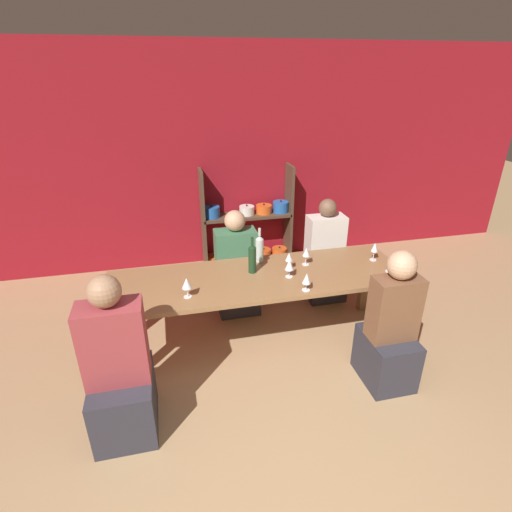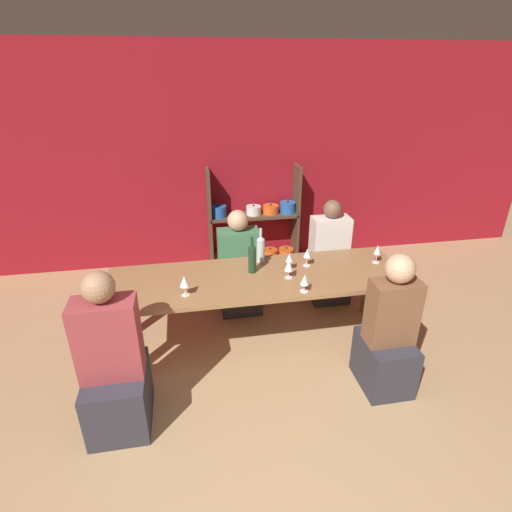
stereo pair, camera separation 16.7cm
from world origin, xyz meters
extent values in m
cube|color=maroon|center=(0.00, 3.83, 1.35)|extent=(8.80, 0.06, 2.70)
cube|color=#4C3828|center=(-0.13, 3.63, 0.65)|extent=(0.04, 0.30, 1.29)
cube|color=#4C3828|center=(1.00, 3.63, 0.65)|extent=(0.04, 0.30, 1.29)
cube|color=#4C3828|center=(0.43, 3.63, 0.02)|extent=(1.13, 0.30, 0.04)
cylinder|color=#E0561E|center=(-0.02, 3.63, 0.09)|extent=(0.20, 0.20, 0.10)
sphere|color=black|center=(-0.02, 3.63, 0.15)|extent=(0.02, 0.02, 0.02)
cylinder|color=red|center=(0.20, 3.63, 0.11)|extent=(0.20, 0.20, 0.15)
sphere|color=black|center=(0.20, 3.63, 0.19)|extent=(0.02, 0.02, 0.02)
cylinder|color=red|center=(0.43, 3.63, 0.09)|extent=(0.17, 0.17, 0.10)
sphere|color=black|center=(0.43, 3.63, 0.15)|extent=(0.02, 0.02, 0.02)
cylinder|color=#E0561E|center=(0.66, 3.63, 0.10)|extent=(0.20, 0.20, 0.13)
sphere|color=black|center=(0.66, 3.63, 0.18)|extent=(0.02, 0.02, 0.02)
cylinder|color=#E0561E|center=(0.88, 3.63, 0.10)|extent=(0.20, 0.20, 0.12)
sphere|color=black|center=(0.88, 3.63, 0.17)|extent=(0.02, 0.02, 0.02)
cube|color=#4C3828|center=(0.43, 3.63, 0.67)|extent=(1.13, 0.30, 0.04)
cylinder|color=#235BAD|center=(-0.02, 3.63, 0.75)|extent=(0.20, 0.20, 0.14)
sphere|color=black|center=(-0.02, 3.63, 0.83)|extent=(0.02, 0.02, 0.02)
cylinder|color=silver|center=(0.43, 3.63, 0.74)|extent=(0.19, 0.19, 0.11)
sphere|color=black|center=(0.43, 3.63, 0.81)|extent=(0.02, 0.02, 0.02)
cylinder|color=#E0561E|center=(0.66, 3.63, 0.74)|extent=(0.20, 0.20, 0.11)
sphere|color=black|center=(0.66, 3.63, 0.80)|extent=(0.02, 0.02, 0.02)
cylinder|color=#235BAD|center=(0.88, 3.63, 0.75)|extent=(0.20, 0.20, 0.14)
sphere|color=black|center=(0.88, 3.63, 0.83)|extent=(0.02, 0.02, 0.02)
cube|color=olive|center=(0.16, 1.88, 0.71)|extent=(2.64, 0.81, 0.04)
cube|color=olive|center=(-1.08, 1.55, 0.34)|extent=(0.08, 0.08, 0.69)
cube|color=olive|center=(1.40, 1.55, 0.34)|extent=(0.08, 0.08, 0.69)
cube|color=olive|center=(-1.08, 2.21, 0.34)|extent=(0.08, 0.08, 0.69)
cube|color=olive|center=(1.40, 2.21, 0.34)|extent=(0.08, 0.08, 0.69)
cylinder|color=#B2C6C1|center=(0.24, 2.17, 0.84)|extent=(0.08, 0.08, 0.22)
cone|color=#B2C6C1|center=(0.24, 2.17, 0.97)|extent=(0.08, 0.08, 0.03)
cylinder|color=#B2C6C1|center=(0.24, 2.17, 1.02)|extent=(0.03, 0.03, 0.07)
cylinder|color=#19381E|center=(0.13, 1.96, 0.85)|extent=(0.07, 0.07, 0.24)
cone|color=#19381E|center=(0.13, 1.96, 0.98)|extent=(0.07, 0.07, 0.03)
cylinder|color=#19381E|center=(0.13, 1.96, 1.03)|extent=(0.03, 0.03, 0.07)
cylinder|color=white|center=(0.46, 1.94, 0.73)|extent=(0.07, 0.07, 0.00)
cylinder|color=white|center=(0.46, 1.94, 0.77)|extent=(0.01, 0.01, 0.08)
cone|color=white|center=(0.46, 1.94, 0.85)|extent=(0.07, 0.07, 0.08)
cylinder|color=maroon|center=(0.46, 1.94, 0.84)|extent=(0.04, 0.04, 0.03)
cylinder|color=white|center=(0.42, 1.80, 0.73)|extent=(0.07, 0.07, 0.00)
cylinder|color=white|center=(0.42, 1.80, 0.77)|extent=(0.01, 0.01, 0.07)
cone|color=white|center=(0.42, 1.80, 0.85)|extent=(0.08, 0.08, 0.10)
cylinder|color=maroon|center=(0.42, 1.80, 0.82)|extent=(0.04, 0.04, 0.04)
cylinder|color=white|center=(1.31, 1.94, 0.73)|extent=(0.06, 0.06, 0.00)
cylinder|color=white|center=(1.31, 1.94, 0.78)|extent=(0.01, 0.01, 0.09)
cone|color=white|center=(1.31, 1.94, 0.86)|extent=(0.07, 0.07, 0.09)
cylinder|color=maroon|center=(1.31, 1.94, 0.84)|extent=(0.04, 0.04, 0.04)
cylinder|color=white|center=(0.49, 1.55, 0.73)|extent=(0.07, 0.07, 0.00)
cylinder|color=white|center=(0.49, 1.55, 0.76)|extent=(0.01, 0.01, 0.06)
cone|color=white|center=(0.49, 1.55, 0.84)|extent=(0.07, 0.07, 0.09)
cylinder|color=beige|center=(0.49, 1.55, 0.82)|extent=(0.04, 0.04, 0.04)
cylinder|color=white|center=(0.65, 2.00, 0.73)|extent=(0.07, 0.07, 0.00)
cylinder|color=white|center=(0.65, 2.00, 0.78)|extent=(0.01, 0.01, 0.09)
cone|color=white|center=(0.65, 2.00, 0.86)|extent=(0.07, 0.07, 0.08)
cylinder|color=white|center=(1.34, 1.69, 0.73)|extent=(0.07, 0.07, 0.00)
cylinder|color=white|center=(1.34, 1.69, 0.77)|extent=(0.01, 0.01, 0.07)
cone|color=white|center=(1.34, 1.69, 0.85)|extent=(0.07, 0.07, 0.08)
cylinder|color=maroon|center=(1.34, 1.69, 0.83)|extent=(0.04, 0.04, 0.03)
cylinder|color=white|center=(-0.48, 1.66, 0.73)|extent=(0.07, 0.07, 0.00)
cylinder|color=white|center=(-0.48, 1.66, 0.77)|extent=(0.01, 0.01, 0.08)
cone|color=white|center=(-0.48, 1.66, 0.86)|extent=(0.08, 0.08, 0.09)
cylinder|color=beige|center=(-0.48, 1.66, 0.83)|extent=(0.04, 0.04, 0.04)
cube|color=#2D2D38|center=(1.08, 1.17, 0.22)|extent=(0.37, 0.46, 0.44)
cube|color=brown|center=(1.08, 1.17, 0.70)|extent=(0.37, 0.20, 0.53)
sphere|color=tan|center=(1.08, 1.17, 1.08)|extent=(0.22, 0.22, 0.22)
cube|color=#2D2D38|center=(1.10, 2.62, 0.20)|extent=(0.41, 0.51, 0.40)
cube|color=silver|center=(1.10, 2.62, 0.68)|extent=(0.41, 0.22, 0.55)
sphere|color=brown|center=(1.10, 2.62, 1.05)|extent=(0.19, 0.19, 0.19)
cube|color=#2D2D38|center=(-1.00, 1.14, 0.23)|extent=(0.42, 0.53, 0.46)
cube|color=#99383D|center=(-1.00, 1.14, 0.75)|extent=(0.42, 0.23, 0.58)
sphere|color=#9E7556|center=(-1.00, 1.14, 1.15)|extent=(0.21, 0.21, 0.21)
cube|color=#2D2D38|center=(0.09, 2.59, 0.21)|extent=(0.43, 0.53, 0.41)
cube|color=#3D7551|center=(0.09, 2.59, 0.65)|extent=(0.43, 0.23, 0.48)
sphere|color=tan|center=(0.09, 2.59, 1.00)|extent=(0.21, 0.21, 0.21)
camera|label=1|loc=(-0.57, -1.15, 2.40)|focal=28.00mm
camera|label=2|loc=(-0.41, -1.18, 2.40)|focal=28.00mm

